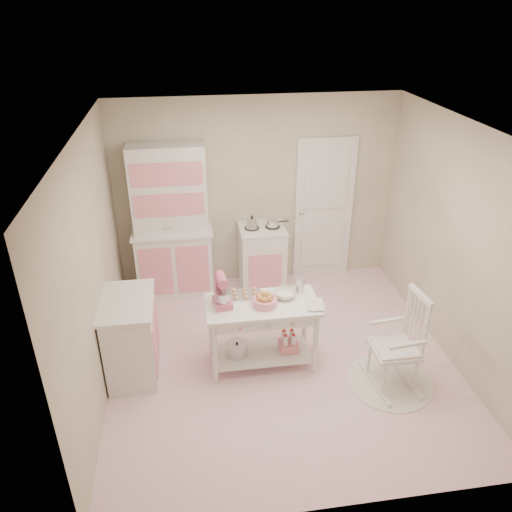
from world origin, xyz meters
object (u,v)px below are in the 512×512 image
(base_cabinet, at_px, (131,337))
(bread_basket, at_px, (265,302))
(hutch, at_px, (171,223))
(rocking_chair, at_px, (396,341))
(work_table, at_px, (262,334))
(stand_mixer, at_px, (222,292))
(stove, at_px, (262,258))

(base_cabinet, bearing_deg, bread_basket, -4.88)
(hutch, height_order, rocking_chair, hutch)
(hutch, distance_m, work_table, 2.04)
(stand_mixer, relative_size, bread_basket, 1.36)
(base_cabinet, xyz_separation_m, rocking_chair, (2.70, -0.59, 0.09))
(stove, distance_m, base_cabinet, 2.29)
(work_table, relative_size, stand_mixer, 3.53)
(stove, distance_m, rocking_chair, 2.41)
(hutch, xyz_separation_m, bread_basket, (0.96, -1.75, -0.19))
(work_table, distance_m, bread_basket, 0.45)
(hutch, relative_size, stand_mixer, 6.12)
(stove, height_order, work_table, stove)
(hutch, xyz_separation_m, base_cabinet, (-0.46, -1.62, -0.58))
(base_cabinet, relative_size, rocking_chair, 0.84)
(work_table, height_order, bread_basket, bread_basket)
(base_cabinet, relative_size, stand_mixer, 2.71)
(bread_basket, bearing_deg, stand_mixer, 170.96)
(stand_mixer, bearing_deg, base_cabinet, 170.61)
(bread_basket, bearing_deg, hutch, 118.69)
(hutch, height_order, bread_basket, hutch)
(hutch, relative_size, base_cabinet, 2.26)
(stand_mixer, bearing_deg, rocking_chair, -23.83)
(stand_mixer, height_order, bread_basket, stand_mixer)
(bread_basket, bearing_deg, rocking_chair, -20.16)
(rocking_chair, bearing_deg, work_table, 152.04)
(stand_mixer, bearing_deg, stove, 60.78)
(base_cabinet, distance_m, bread_basket, 1.48)
(work_table, relative_size, bread_basket, 4.80)
(hutch, distance_m, stove, 1.33)
(rocking_chair, relative_size, work_table, 0.92)
(base_cabinet, distance_m, rocking_chair, 2.77)
(base_cabinet, distance_m, stand_mixer, 1.11)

